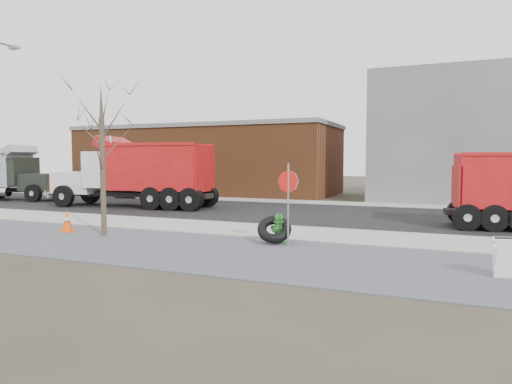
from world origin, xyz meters
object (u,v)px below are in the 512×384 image
at_px(truck_tire, 274,229).
at_px(sandwich_board, 510,258).
at_px(dump_truck_red_b, 138,172).
at_px(dump_truck_grey, 1,173).
at_px(stop_sign, 288,190).
at_px(fire_hydrant, 279,230).

height_order(truck_tire, sandwich_board, sandwich_board).
distance_m(dump_truck_red_b, dump_truck_grey, 11.29).
bearing_deg(dump_truck_grey, sandwich_board, -26.99).
xyz_separation_m(truck_tire, stop_sign, (0.52, -0.21, 1.25)).
distance_m(stop_sign, dump_truck_grey, 23.94).
bearing_deg(sandwich_board, truck_tire, 149.50).
xyz_separation_m(fire_hydrant, truck_tire, (-0.09, -0.15, 0.03)).
bearing_deg(dump_truck_grey, fire_hydrant, -27.08).
relative_size(truck_tire, dump_truck_grey, 0.17).
bearing_deg(fire_hydrant, sandwich_board, -4.18).
relative_size(sandwich_board, dump_truck_grey, 0.11).
height_order(fire_hydrant, dump_truck_red_b, dump_truck_red_b).
xyz_separation_m(fire_hydrant, dump_truck_grey, (-22.08, 7.79, 1.35)).
distance_m(truck_tire, sandwich_board, 6.49).
relative_size(dump_truck_red_b, dump_truck_grey, 1.18).
height_order(stop_sign, sandwich_board, stop_sign).
bearing_deg(dump_truck_grey, stop_sign, -27.55).
xyz_separation_m(stop_sign, dump_truck_red_b, (-11.24, 7.64, 0.24)).
distance_m(fire_hydrant, sandwich_board, 6.45).
distance_m(sandwich_board, dump_truck_grey, 29.89).
bearing_deg(dump_truck_grey, truck_tire, -27.50).
bearing_deg(dump_truck_red_b, dump_truck_grey, -9.03).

